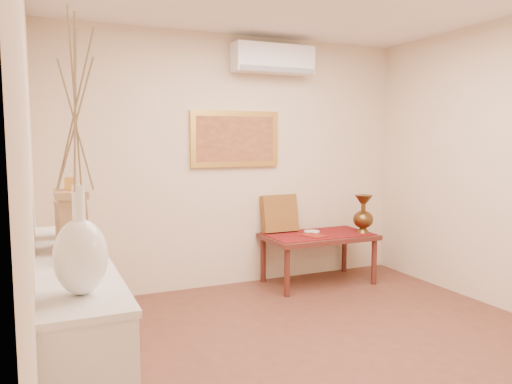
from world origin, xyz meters
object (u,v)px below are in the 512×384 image
display_ledge (74,343)px  brass_urn_tall (363,210)px  wooden_chest (68,218)px  low_table (318,240)px  mantel_clock (72,219)px  white_vase (77,156)px

display_ledge → brass_urn_tall: bearing=28.9°
brass_urn_tall → wooden_chest: 3.38m
wooden_chest → low_table: bearing=26.4°
wooden_chest → low_table: 3.02m
mantel_clock → low_table: bearing=32.7°
brass_urn_tall → mantel_clock: size_ratio=1.24×
white_vase → wooden_chest: 1.36m
white_vase → wooden_chest: bearing=88.9°
brass_urn_tall → wooden_chest: (-3.15, -1.19, 0.29)m
low_table → mantel_clock: bearing=-147.3°
display_ledge → white_vase: bearing=-90.1°
white_vase → brass_urn_tall: 4.09m
display_ledge → wooden_chest: (0.02, 0.57, 0.61)m
display_ledge → wooden_chest: 0.83m
wooden_chest → low_table: (2.65, 1.31, -0.62)m
brass_urn_tall → wooden_chest: size_ratio=2.08×
low_table → white_vase: bearing=-135.8°
wooden_chest → brass_urn_tall: bearing=20.7°
brass_urn_tall → mantel_clock: mantel_clock is taller
white_vase → mantel_clock: 0.98m
display_ledge → mantel_clock: size_ratio=4.93×
brass_urn_tall → low_table: size_ratio=0.42×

